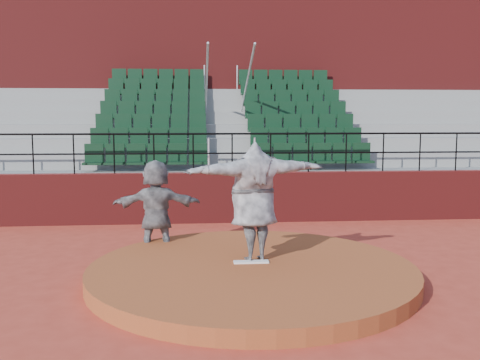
{
  "coord_description": "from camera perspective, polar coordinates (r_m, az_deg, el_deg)",
  "views": [
    {
      "loc": [
        -0.92,
        -8.72,
        2.74
      ],
      "look_at": [
        0.0,
        2.5,
        1.4
      ],
      "focal_mm": 40.0,
      "sensor_mm": 36.0,
      "label": 1
    }
  ],
  "objects": [
    {
      "name": "ground",
      "position": [
        9.19,
        1.29,
        -10.56
      ],
      "size": [
        90.0,
        90.0,
        0.0
      ],
      "primitive_type": "plane",
      "color": "#AE3927",
      "rests_on": "ground"
    },
    {
      "name": "pitchers_mound",
      "position": [
        9.15,
        1.29,
        -9.82
      ],
      "size": [
        5.5,
        5.5,
        0.25
      ],
      "primitive_type": "cylinder",
      "color": "#9C4823",
      "rests_on": "ground"
    },
    {
      "name": "pitching_rubber",
      "position": [
        9.26,
        1.2,
        -8.72
      ],
      "size": [
        0.6,
        0.15,
        0.03
      ],
      "primitive_type": "cube",
      "color": "white",
      "rests_on": "pitchers_mound"
    },
    {
      "name": "boundary_wall",
      "position": [
        13.91,
        -0.84,
        -1.85
      ],
      "size": [
        24.0,
        0.3,
        1.3
      ],
      "primitive_type": "cube",
      "color": "maroon",
      "rests_on": "ground"
    },
    {
      "name": "wall_railing",
      "position": [
        13.77,
        -0.85,
        3.83
      ],
      "size": [
        24.04,
        0.05,
        1.03
      ],
      "color": "black",
      "rests_on": "boundary_wall"
    },
    {
      "name": "seating_deck",
      "position": [
        17.44,
        -1.64,
        2.52
      ],
      "size": [
        24.0,
        5.97,
        4.63
      ],
      "color": "gray",
      "rests_on": "ground"
    },
    {
      "name": "press_box_facade",
      "position": [
        21.36,
        -2.23,
        8.95
      ],
      "size": [
        24.0,
        3.0,
        7.1
      ],
      "primitive_type": "cube",
      "color": "maroon",
      "rests_on": "ground"
    },
    {
      "name": "pitcher",
      "position": [
        9.23,
        1.51,
        -2.3
      ],
      "size": [
        2.63,
        1.31,
        2.06
      ],
      "primitive_type": "imported",
      "rotation": [
        0.0,
        0.0,
        3.4
      ],
      "color": "black",
      "rests_on": "pitchers_mound"
    },
    {
      "name": "fielder",
      "position": [
        10.8,
        -8.92,
        -2.85
      ],
      "size": [
        1.77,
        0.61,
        1.89
      ],
      "primitive_type": "imported",
      "rotation": [
        0.0,
        0.0,
        3.17
      ],
      "color": "black",
      "rests_on": "ground"
    }
  ]
}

